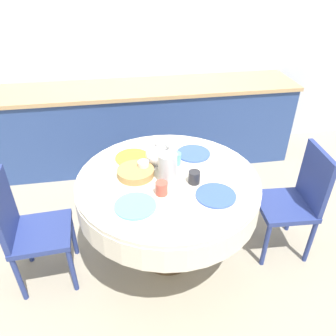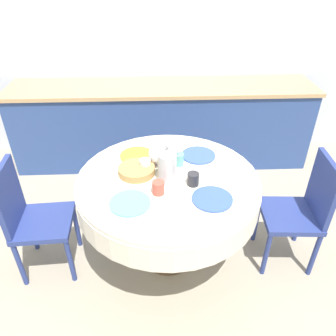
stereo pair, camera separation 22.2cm
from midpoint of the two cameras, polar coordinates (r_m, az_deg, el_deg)
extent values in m
plane|color=#9E937F|center=(2.77, -2.36, -14.77)|extent=(12.00, 12.00, 0.00)
cube|color=silver|center=(3.75, -6.72, 21.49)|extent=(7.00, 0.05, 2.60)
cube|color=#2D4784|center=(3.72, -5.51, 7.17)|extent=(3.20, 0.60, 0.86)
cube|color=tan|center=(3.54, -5.90, 13.68)|extent=(3.24, 0.64, 0.04)
cylinder|color=brown|center=(2.76, -2.37, -14.50)|extent=(0.44, 0.44, 0.04)
cylinder|color=brown|center=(2.56, -2.52, -10.35)|extent=(0.11, 0.11, 0.51)
cylinder|color=silver|center=(2.33, -2.72, -4.19)|extent=(1.28, 1.28, 0.18)
cylinder|color=silver|center=(2.27, -2.79, -2.09)|extent=(1.27, 1.27, 0.03)
cube|color=navy|center=(2.65, 17.41, -6.40)|extent=(0.42, 0.42, 0.04)
cube|color=navy|center=(2.58, 22.06, -1.74)|extent=(0.06, 0.38, 0.46)
cylinder|color=navy|center=(2.63, 14.28, -13.01)|extent=(0.04, 0.04, 0.41)
cylinder|color=navy|center=(2.86, 12.12, -7.98)|extent=(0.04, 0.04, 0.41)
cylinder|color=navy|center=(2.76, 21.38, -11.98)|extent=(0.04, 0.04, 0.41)
cylinder|color=navy|center=(2.98, 18.67, -7.27)|extent=(0.04, 0.04, 0.41)
cube|color=navy|center=(2.52, -23.58, -10.44)|extent=(0.42, 0.42, 0.04)
cube|color=navy|center=(2.42, -29.09, -6.44)|extent=(0.06, 0.38, 0.46)
cylinder|color=navy|center=(2.77, -18.46, -11.02)|extent=(0.04, 0.04, 0.41)
cylinder|color=navy|center=(2.52, -18.86, -16.57)|extent=(0.04, 0.04, 0.41)
cylinder|color=navy|center=(2.84, -25.63, -11.61)|extent=(0.04, 0.04, 0.41)
cylinder|color=navy|center=(2.61, -26.86, -17.01)|extent=(0.04, 0.04, 0.41)
cylinder|color=#60BCB7|center=(2.03, -8.87, -6.65)|extent=(0.26, 0.26, 0.01)
cylinder|color=#CC4C3D|center=(2.09, -4.17, -3.65)|extent=(0.08, 0.08, 0.09)
cylinder|color=#3856AD|center=(2.10, 5.35, -4.89)|extent=(0.26, 0.26, 0.01)
cylinder|color=#28282D|center=(2.19, 1.70, -1.72)|extent=(0.08, 0.08, 0.09)
cylinder|color=yellow|center=(2.49, -8.77, 1.72)|extent=(0.26, 0.26, 0.01)
cylinder|color=white|center=(2.31, -7.01, 0.12)|extent=(0.08, 0.08, 0.09)
cylinder|color=#3856AD|center=(2.52, 1.95, 2.46)|extent=(0.26, 0.26, 0.01)
cylinder|color=#5BA39E|center=(2.38, -1.33, 1.54)|extent=(0.08, 0.08, 0.09)
cylinder|color=#B2B2B7|center=(2.18, -2.97, -0.01)|extent=(0.13, 0.13, 0.21)
cone|color=#B2B2B7|center=(2.11, -3.07, 2.85)|extent=(0.11, 0.11, 0.05)
sphere|color=#B2B2B7|center=(2.09, -3.10, 3.86)|extent=(0.04, 0.04, 0.04)
cylinder|color=white|center=(2.39, -4.63, 0.51)|extent=(0.09, 0.09, 0.01)
sphere|color=white|center=(2.35, -4.72, 2.24)|extent=(0.16, 0.16, 0.16)
cylinder|color=white|center=(2.35, -2.48, 2.60)|extent=(0.09, 0.03, 0.06)
sphere|color=white|center=(2.30, -4.83, 4.29)|extent=(0.03, 0.03, 0.03)
cylinder|color=#AD844C|center=(2.29, -8.42, -0.87)|extent=(0.26, 0.26, 0.05)
camera|label=1|loc=(0.11, -92.86, -1.90)|focal=35.00mm
camera|label=2|loc=(0.11, 87.14, 1.90)|focal=35.00mm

